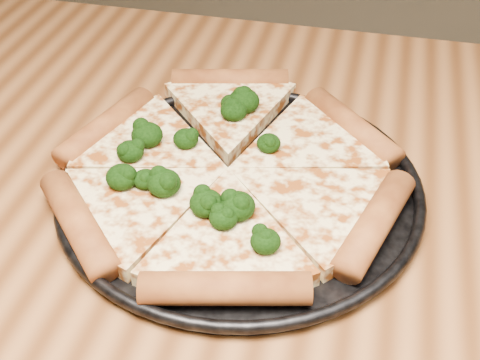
# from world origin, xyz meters

# --- Properties ---
(dining_table) EXTENTS (1.20, 0.90, 0.75)m
(dining_table) POSITION_xyz_m (0.00, 0.00, 0.66)
(dining_table) COLOR brown
(dining_table) RESTS_ON ground
(pizza_pan) EXTENTS (0.34, 0.34, 0.02)m
(pizza_pan) POSITION_xyz_m (-0.10, 0.09, 0.76)
(pizza_pan) COLOR black
(pizza_pan) RESTS_ON dining_table
(pizza) EXTENTS (0.34, 0.36, 0.03)m
(pizza) POSITION_xyz_m (-0.11, 0.10, 0.77)
(pizza) COLOR #FFE39C
(pizza) RESTS_ON pizza_pan
(broccoli_florets) EXTENTS (0.17, 0.23, 0.02)m
(broccoli_florets) POSITION_xyz_m (-0.14, 0.09, 0.78)
(broccoli_florets) COLOR black
(broccoli_florets) RESTS_ON pizza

